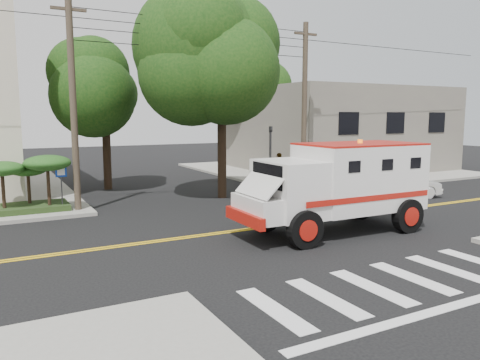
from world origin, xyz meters
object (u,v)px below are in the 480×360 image
pedestrian_b (353,170)px  armored_truck (339,182)px  pedestrian_a (278,168)px  parked_sedan (404,186)px

pedestrian_b → armored_truck: bearing=71.1°
armored_truck → pedestrian_a: (4.28, 10.58, -0.76)m
parked_sedan → pedestrian_a: bearing=29.1°
pedestrian_a → pedestrian_b: (2.85, -3.29, 0.07)m
parked_sedan → pedestrian_a: (-3.04, 6.85, 0.39)m
pedestrian_a → pedestrian_b: pedestrian_b is taller
armored_truck → pedestrian_b: size_ratio=3.65×
armored_truck → pedestrian_a: armored_truck is taller
parked_sedan → pedestrian_b: bearing=8.1°
parked_sedan → pedestrian_a: size_ratio=2.21×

